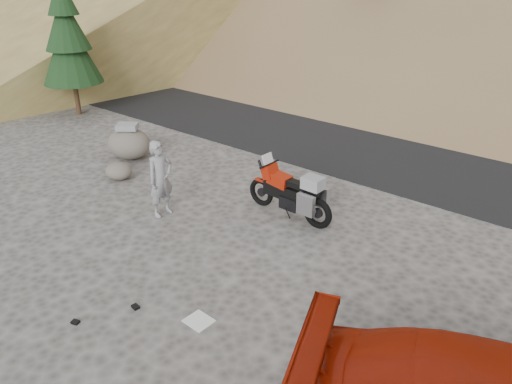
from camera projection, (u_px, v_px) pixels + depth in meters
ground at (199, 266)px, 9.91m from camera, size 140.00×140.00×0.00m
road at (395, 145)px, 16.22m from camera, size 120.00×7.00×0.05m
conifer_verge at (67, 37)px, 18.06m from camera, size 2.20×2.20×5.04m
motorcycle at (293, 194)px, 11.51m from camera, size 2.39×0.73×1.42m
man at (164, 214)px, 11.92m from camera, size 0.47×0.69×1.84m
boulder at (129, 143)px, 15.00m from camera, size 1.76×1.66×1.08m
small_rock at (119, 171)px, 13.68m from camera, size 0.81×0.73×0.46m
gear_white_cloth at (199, 321)px, 8.44m from camera, size 0.46×0.42×0.01m
gear_bottle at (292, 380)px, 7.13m from camera, size 0.11×0.11×0.23m
gear_glove_a at (135, 307)px, 8.75m from camera, size 0.16×0.12×0.04m
gear_glove_b at (75, 322)px, 8.39m from camera, size 0.15×0.13×0.04m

